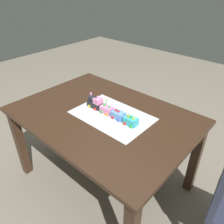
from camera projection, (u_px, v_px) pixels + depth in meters
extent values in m
plane|color=gray|center=(105.00, 178.00, 2.13)|extent=(8.00, 8.00, 0.00)
cube|color=#382316|center=(103.00, 115.00, 1.74)|extent=(1.40, 1.00, 0.03)
cube|color=#382316|center=(20.00, 143.00, 2.03)|extent=(0.07, 0.07, 0.71)
cube|color=#382316|center=(90.00, 107.00, 2.58)|extent=(0.07, 0.07, 0.71)
cube|color=#382316|center=(195.00, 159.00, 1.86)|extent=(0.07, 0.07, 0.71)
cube|color=#2D3347|center=(215.00, 202.00, 1.67)|extent=(0.04, 0.04, 0.42)
cube|color=silver|center=(112.00, 115.00, 1.71)|extent=(0.60, 0.40, 0.00)
cube|color=#232328|center=(95.00, 104.00, 1.80)|extent=(0.12, 0.06, 0.05)
cylinder|color=#232328|center=(94.00, 99.00, 1.79)|extent=(0.08, 0.05, 0.05)
cube|color=pink|center=(98.00, 101.00, 1.76)|extent=(0.06, 0.06, 0.04)
cylinder|color=pink|center=(91.00, 94.00, 1.79)|extent=(0.02, 0.02, 0.03)
sphere|color=#F4EFCC|center=(89.00, 101.00, 1.84)|extent=(0.02, 0.02, 0.02)
cylinder|color=yellow|center=(89.00, 106.00, 1.81)|extent=(0.02, 0.01, 0.02)
cylinder|color=red|center=(95.00, 109.00, 1.77)|extent=(0.02, 0.01, 0.02)
cylinder|color=#4C59D8|center=(95.00, 103.00, 1.85)|extent=(0.02, 0.01, 0.02)
cylinder|color=yellow|center=(101.00, 106.00, 1.81)|extent=(0.02, 0.01, 0.02)
cube|color=pink|center=(107.00, 110.00, 1.73)|extent=(0.10, 0.06, 0.06)
cylinder|color=green|center=(101.00, 112.00, 1.73)|extent=(0.02, 0.01, 0.02)
cylinder|color=orange|center=(106.00, 115.00, 1.70)|extent=(0.02, 0.01, 0.02)
cylinder|color=green|center=(107.00, 109.00, 1.77)|extent=(0.02, 0.01, 0.02)
cylinder|color=#D84CB2|center=(112.00, 111.00, 1.74)|extent=(0.02, 0.01, 0.02)
sphere|color=green|center=(109.00, 107.00, 1.70)|extent=(0.02, 0.02, 0.02)
sphere|color=green|center=(104.00, 105.00, 1.72)|extent=(0.02, 0.02, 0.02)
cube|color=#669EEA|center=(118.00, 115.00, 1.66)|extent=(0.10, 0.06, 0.06)
cylinder|color=red|center=(112.00, 118.00, 1.66)|extent=(0.02, 0.01, 0.02)
cylinder|color=#4C59D8|center=(118.00, 120.00, 1.63)|extent=(0.02, 0.01, 0.02)
cylinder|color=green|center=(119.00, 114.00, 1.71)|extent=(0.02, 0.01, 0.02)
cylinder|color=orange|center=(124.00, 116.00, 1.68)|extent=(0.02, 0.01, 0.02)
sphere|color=red|center=(118.00, 111.00, 1.64)|extent=(0.02, 0.02, 0.02)
sphere|color=red|center=(116.00, 110.00, 1.66)|extent=(0.02, 0.02, 0.02)
cube|color=#38B7C6|center=(131.00, 121.00, 1.59)|extent=(0.10, 0.06, 0.06)
cylinder|color=red|center=(125.00, 124.00, 1.60)|extent=(0.02, 0.01, 0.02)
cylinder|color=green|center=(131.00, 127.00, 1.56)|extent=(0.02, 0.01, 0.02)
cylinder|color=yellow|center=(131.00, 120.00, 1.64)|extent=(0.02, 0.01, 0.02)
cylinder|color=red|center=(137.00, 122.00, 1.61)|extent=(0.02, 0.01, 0.02)
sphere|color=yellow|center=(134.00, 118.00, 1.56)|extent=(0.02, 0.02, 0.02)
sphere|color=orange|center=(128.00, 116.00, 1.59)|extent=(0.02, 0.02, 0.02)
sphere|color=green|center=(131.00, 117.00, 1.58)|extent=(0.02, 0.02, 0.02)
cylinder|color=#66D872|center=(106.00, 102.00, 1.69)|extent=(0.01, 0.01, 0.05)
cone|color=yellow|center=(106.00, 98.00, 1.68)|extent=(0.01, 0.01, 0.01)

